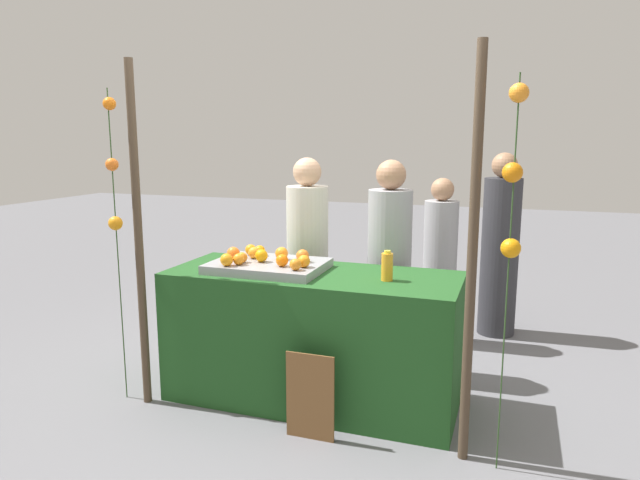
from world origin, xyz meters
TOP-DOWN VIEW (x-y plane):
  - ground_plane at (0.00, 0.00)m, footprint 24.00×24.00m
  - stall_counter at (0.00, 0.00)m, footprint 1.99×0.78m
  - orange_tray at (-0.31, -0.04)m, footprint 0.77×0.56m
  - orange_0 at (-0.53, 0.13)m, footprint 0.08×0.08m
  - orange_1 at (-0.47, -0.12)m, footprint 0.07×0.07m
  - orange_2 at (-0.02, -0.12)m, footprint 0.08×0.08m
  - orange_3 at (-0.45, 0.13)m, footprint 0.08×0.08m
  - orange_4 at (-0.17, -0.14)m, footprint 0.08×0.08m
  - orange_5 at (-0.09, 0.03)m, footprint 0.09×0.09m
  - orange_6 at (-0.36, -0.06)m, footprint 0.09×0.09m
  - orange_7 at (-0.25, 0.06)m, footprint 0.09×0.09m
  - orange_8 at (-0.57, -0.05)m, footprint 0.09×0.09m
  - orange_9 at (-0.46, -0.19)m, footprint 0.08×0.08m
  - orange_10 at (-0.04, -0.21)m, footprint 0.08×0.08m
  - orange_11 at (-0.52, -0.25)m, footprint 0.09×0.09m
  - orange_12 at (-0.45, 0.03)m, footprint 0.08×0.08m
  - juice_bottle at (0.52, -0.05)m, footprint 0.08×0.08m
  - chalkboard_sign at (0.17, -0.52)m, footprint 0.31×0.03m
  - vendor_left at (-0.28, 0.65)m, footprint 0.33×0.33m
  - vendor_right at (0.39, 0.63)m, footprint 0.33×0.33m
  - crowd_person_0 at (0.67, 1.44)m, footprint 0.30×0.30m
  - crowd_person_1 at (1.16, 1.85)m, footprint 0.34×0.34m
  - canopy_post_left at (-1.07, -0.43)m, footprint 0.06×0.06m
  - canopy_post_right at (1.07, -0.43)m, footprint 0.06×0.06m
  - garland_strand_left at (-1.25, -0.43)m, footprint 0.10×0.10m
  - garland_strand_right at (1.26, -0.48)m, footprint 0.12×0.11m

SIDE VIEW (x-z plane):
  - ground_plane at x=0.00m, z-range 0.00..0.00m
  - chalkboard_sign at x=0.17m, z-range -0.01..0.55m
  - stall_counter at x=0.00m, z-range 0.00..0.91m
  - crowd_person_0 at x=0.67m, z-range -0.05..1.43m
  - vendor_right at x=0.39m, z-range -0.06..1.60m
  - vendor_left at x=-0.28m, z-range -0.06..1.61m
  - crowd_person_1 at x=1.16m, z-range -0.06..1.63m
  - orange_tray at x=-0.31m, z-range 0.91..0.97m
  - juice_bottle at x=0.52m, z-range 0.91..1.10m
  - orange_1 at x=-0.47m, z-range 0.97..1.05m
  - orange_3 at x=-0.45m, z-range 0.97..1.05m
  - orange_10 at x=-0.04m, z-range 0.97..1.05m
  - orange_9 at x=-0.46m, z-range 0.97..1.05m
  - orange_0 at x=-0.53m, z-range 0.97..1.05m
  - orange_4 at x=-0.17m, z-range 0.97..1.06m
  - orange_12 at x=-0.45m, z-range 0.97..1.06m
  - orange_2 at x=-0.02m, z-range 0.97..1.06m
  - orange_11 at x=-0.52m, z-range 0.97..1.06m
  - orange_5 at x=-0.09m, z-range 0.97..1.06m
  - orange_6 at x=-0.36m, z-range 0.97..1.06m
  - orange_7 at x=-0.25m, z-range 0.97..1.06m
  - orange_8 at x=-0.57m, z-range 0.97..1.06m
  - canopy_post_left at x=-1.07m, z-range 0.00..2.31m
  - canopy_post_right at x=1.07m, z-range 0.00..2.31m
  - garland_strand_left at x=-1.25m, z-range 0.50..2.63m
  - garland_strand_right at x=1.26m, z-range 0.53..2.67m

